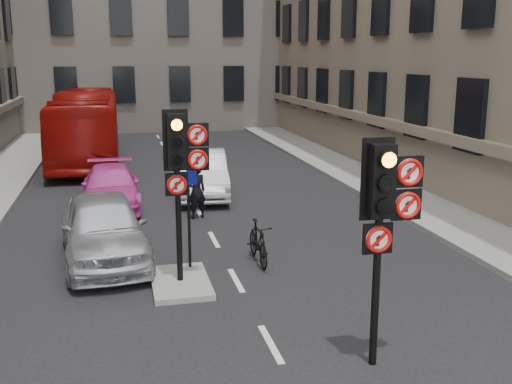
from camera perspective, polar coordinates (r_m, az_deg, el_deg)
name	(u,v)px	position (r m, az deg, el deg)	size (l,w,h in m)	color
pavement_right	(397,191)	(21.73, 13.30, 0.13)	(3.00, 50.00, 0.16)	gray
centre_island	(180,282)	(12.89, -7.21, -8.54)	(1.20, 2.00, 0.12)	gray
signal_near	(385,205)	(9.08, 12.22, -1.20)	(0.91, 0.40, 3.58)	black
signal_far	(181,159)	(12.19, -7.15, 3.13)	(0.91, 0.40, 3.58)	black
car_silver	(103,228)	(14.51, -14.32, -3.34)	(1.87, 4.65, 1.58)	#B0B3B8
car_white	(202,173)	(20.77, -5.15, 1.77)	(1.61, 4.63, 1.52)	silver
car_pink	(111,187)	(19.70, -13.65, 0.47)	(1.77, 4.36, 1.27)	#CE3C9D
bus_red	(87,126)	(28.54, -15.83, 6.06)	(2.68, 11.45, 3.19)	maroon
motorcycle	(258,242)	(13.98, 0.20, -4.82)	(0.47, 1.65, 0.99)	black
motorcyclist	(197,191)	(17.79, -5.68, 0.09)	(0.60, 0.39, 1.65)	black
info_sign	(189,206)	(13.17, -6.43, -1.32)	(0.38, 0.14, 2.19)	black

